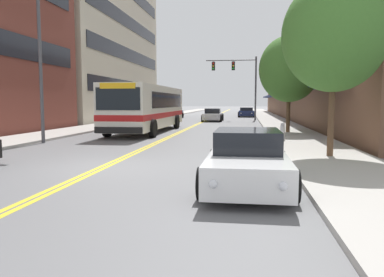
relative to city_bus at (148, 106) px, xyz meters
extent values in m
plane|color=slate|center=(2.13, 23.75, -1.66)|extent=(240.00, 240.00, 0.00)
cube|color=#B2ADA5|center=(-4.89, 23.75, -1.60)|extent=(3.03, 106.00, 0.12)
cube|color=#B2ADA5|center=(9.14, 23.75, -1.60)|extent=(3.03, 106.00, 0.12)
cube|color=yellow|center=(2.03, 23.75, -1.66)|extent=(0.14, 106.00, 0.01)
cube|color=yellow|center=(2.23, 23.75, -1.66)|extent=(0.14, 106.00, 0.01)
cube|color=black|center=(-6.61, -4.95, 3.46)|extent=(0.08, 15.16, 1.40)
cube|color=beige|center=(-12.65, 17.33, 10.83)|extent=(12.00, 25.32, 24.98)
cube|color=black|center=(-6.61, 17.33, 1.91)|extent=(0.08, 23.29, 1.40)
cube|color=black|center=(-6.61, 17.33, 5.47)|extent=(0.08, 23.29, 1.40)
cube|color=black|center=(-6.61, 17.33, 9.04)|extent=(0.08, 23.29, 1.40)
cube|color=brown|center=(14.91, 23.75, 2.99)|extent=(8.00, 68.00, 9.31)
cube|color=navy|center=(10.36, 23.75, 1.24)|extent=(1.10, 61.20, 0.24)
cube|color=black|center=(10.87, 23.75, 4.11)|extent=(0.08, 61.20, 1.40)
cube|color=silver|center=(0.00, -0.10, -0.02)|extent=(2.55, 11.48, 2.58)
cube|color=#B21919|center=(0.00, -0.10, -0.54)|extent=(2.57, 11.50, 0.32)
cube|color=black|center=(0.00, 0.47, 0.39)|extent=(2.58, 8.95, 0.93)
cube|color=black|center=(0.00, -5.86, 0.44)|extent=(2.30, 0.04, 1.13)
cube|color=yellow|center=(0.00, -5.87, 1.08)|extent=(1.84, 0.06, 0.28)
cube|color=black|center=(0.00, -5.88, -1.13)|extent=(2.50, 0.08, 0.32)
cylinder|color=black|center=(-1.31, -4.00, -1.16)|extent=(0.30, 1.00, 1.00)
cylinder|color=black|center=(1.31, -4.00, -1.16)|extent=(0.30, 1.00, 1.00)
cylinder|color=black|center=(-1.31, 3.06, -1.16)|extent=(0.30, 1.00, 1.00)
cylinder|color=black|center=(1.31, 3.06, -1.16)|extent=(0.30, 1.00, 1.00)
cube|color=#475675|center=(-2.32, 20.53, -1.13)|extent=(1.72, 4.10, 0.71)
cube|color=black|center=(-2.32, 20.69, -0.51)|extent=(1.48, 1.81, 0.53)
cylinder|color=black|center=(-3.20, 19.25, -1.34)|extent=(0.22, 0.66, 0.66)
cylinder|color=black|center=(-1.44, 19.25, -1.34)|extent=(0.22, 0.66, 0.66)
cylinder|color=black|center=(-3.20, 21.80, -1.34)|extent=(0.22, 0.66, 0.66)
cylinder|color=black|center=(-1.44, 21.80, -1.34)|extent=(0.22, 0.66, 0.66)
sphere|color=silver|center=(-2.92, 18.45, -1.09)|extent=(0.16, 0.16, 0.16)
sphere|color=silver|center=(-1.72, 18.45, -1.09)|extent=(0.16, 0.16, 0.16)
cube|color=red|center=(-2.94, 22.59, -1.09)|extent=(0.18, 0.04, 0.10)
cube|color=red|center=(-1.70, 22.59, -1.09)|extent=(0.18, 0.04, 0.10)
cube|color=#BCAD89|center=(-2.26, 12.95, -1.12)|extent=(1.94, 4.43, 0.71)
cube|color=black|center=(-2.26, 13.12, -0.54)|extent=(1.67, 1.95, 0.45)
cylinder|color=black|center=(-3.25, 11.58, -1.33)|extent=(0.22, 0.67, 0.67)
cylinder|color=black|center=(-1.26, 11.58, -1.33)|extent=(0.22, 0.67, 0.67)
cylinder|color=black|center=(-3.25, 14.32, -1.33)|extent=(0.22, 0.67, 0.67)
cylinder|color=black|center=(-1.26, 14.32, -1.33)|extent=(0.22, 0.67, 0.67)
sphere|color=silver|center=(-2.94, 10.71, -1.09)|extent=(0.16, 0.16, 0.16)
sphere|color=silver|center=(-1.58, 10.71, -1.09)|extent=(0.16, 0.16, 0.16)
cube|color=red|center=(-2.96, 15.17, -1.09)|extent=(0.18, 0.04, 0.10)
cube|color=red|center=(-1.56, 15.17, -1.09)|extent=(0.18, 0.04, 0.10)
cube|color=white|center=(6.39, -15.18, -1.18)|extent=(1.71, 4.54, 0.61)
cube|color=black|center=(6.39, -15.00, -0.62)|extent=(1.47, 2.00, 0.50)
cylinder|color=black|center=(5.51, -16.59, -1.34)|extent=(0.22, 0.65, 0.65)
cylinder|color=black|center=(7.26, -16.59, -1.34)|extent=(0.22, 0.65, 0.65)
cylinder|color=black|center=(5.51, -13.77, -1.34)|extent=(0.22, 0.65, 0.65)
cylinder|color=black|center=(7.26, -13.77, -1.34)|extent=(0.22, 0.65, 0.65)
sphere|color=silver|center=(5.79, -17.47, -1.15)|extent=(0.16, 0.16, 0.16)
sphere|color=silver|center=(6.99, -17.47, -1.15)|extent=(0.16, 0.16, 0.16)
cube|color=red|center=(5.77, -12.90, -1.15)|extent=(0.18, 0.04, 0.10)
cube|color=red|center=(7.00, -12.90, -1.15)|extent=(0.18, 0.04, 0.10)
cube|color=#19234C|center=(6.39, 25.92, -1.16)|extent=(1.89, 4.79, 0.64)
cube|color=black|center=(6.39, 26.11, -0.64)|extent=(1.63, 2.11, 0.40)
cylinder|color=black|center=(5.42, 24.43, -1.33)|extent=(0.22, 0.66, 0.66)
cylinder|color=black|center=(7.36, 24.43, -1.33)|extent=(0.22, 0.66, 0.66)
cylinder|color=black|center=(5.42, 27.40, -1.33)|extent=(0.22, 0.66, 0.66)
cylinder|color=black|center=(7.36, 27.40, -1.33)|extent=(0.22, 0.66, 0.66)
sphere|color=silver|center=(5.73, 23.50, -1.13)|extent=(0.16, 0.16, 0.16)
sphere|color=silver|center=(7.06, 23.50, -1.13)|extent=(0.16, 0.16, 0.16)
cube|color=red|center=(5.71, 28.32, -1.13)|extent=(0.18, 0.04, 0.10)
cube|color=red|center=(7.07, 28.32, -1.13)|extent=(0.18, 0.04, 0.10)
cube|color=#B7B7BC|center=(3.01, 14.03, -1.17)|extent=(1.75, 4.24, 0.60)
cube|color=black|center=(3.01, 14.20, -0.62)|extent=(1.50, 1.86, 0.49)
cylinder|color=black|center=(2.11, 12.71, -1.32)|extent=(0.22, 0.69, 0.69)
cylinder|color=black|center=(3.90, 12.71, -1.32)|extent=(0.22, 0.69, 0.69)
cylinder|color=black|center=(2.11, 15.34, -1.32)|extent=(0.22, 0.69, 0.69)
cylinder|color=black|center=(3.90, 15.34, -1.32)|extent=(0.22, 0.69, 0.69)
sphere|color=silver|center=(2.39, 11.89, -1.14)|extent=(0.16, 0.16, 0.16)
sphere|color=silver|center=(3.62, 11.89, -1.14)|extent=(0.16, 0.16, 0.16)
cube|color=red|center=(2.38, 16.16, -1.14)|extent=(0.18, 0.04, 0.10)
cube|color=red|center=(3.63, 16.16, -1.14)|extent=(0.18, 0.04, 0.10)
cylinder|color=#47474C|center=(7.33, 16.89, 1.71)|extent=(0.18, 0.18, 6.74)
cylinder|color=#47474C|center=(4.66, 16.89, 4.73)|extent=(5.33, 0.11, 0.11)
cube|color=black|center=(4.93, 16.89, 4.13)|extent=(0.34, 0.26, 0.92)
sphere|color=red|center=(4.93, 16.73, 4.40)|extent=(0.18, 0.18, 0.18)
sphere|color=yellow|center=(4.93, 16.73, 4.13)|extent=(0.18, 0.18, 0.18)
sphere|color=green|center=(4.93, 16.73, 3.85)|extent=(0.18, 0.18, 0.18)
cylinder|color=black|center=(4.93, 16.89, 4.66)|extent=(0.02, 0.02, 0.14)
cube|color=black|center=(2.80, 16.89, 4.13)|extent=(0.34, 0.26, 0.92)
sphere|color=red|center=(2.80, 16.73, 4.40)|extent=(0.18, 0.18, 0.18)
sphere|color=yellow|center=(2.80, 16.73, 4.13)|extent=(0.18, 0.18, 0.18)
sphere|color=green|center=(2.80, 16.73, 3.85)|extent=(0.18, 0.18, 0.18)
cylinder|color=black|center=(2.80, 16.89, 4.66)|extent=(0.02, 0.02, 0.14)
cylinder|color=#47474C|center=(-3.17, -7.41, 2.84)|extent=(0.16, 0.16, 9.01)
cylinder|color=brown|center=(9.17, -10.78, -0.25)|extent=(0.21, 0.21, 2.57)
ellipsoid|color=#42752D|center=(9.17, -10.78, 2.48)|extent=(3.40, 3.40, 3.74)
cylinder|color=brown|center=(8.88, -0.50, -0.41)|extent=(0.24, 0.24, 2.26)
ellipsoid|color=#42752D|center=(8.88, -0.50, 2.26)|extent=(3.62, 3.62, 3.98)
cylinder|color=#B7B7BC|center=(8.08, -5.69, -1.18)|extent=(0.22, 0.22, 0.71)
sphere|color=#B7B7BC|center=(8.08, -5.69, -0.78)|extent=(0.19, 0.19, 0.19)
cylinder|color=#B7B7BC|center=(7.93, -5.69, -1.11)|extent=(0.08, 0.10, 0.10)
camera|label=1|loc=(6.34, -23.87, 0.28)|focal=35.00mm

